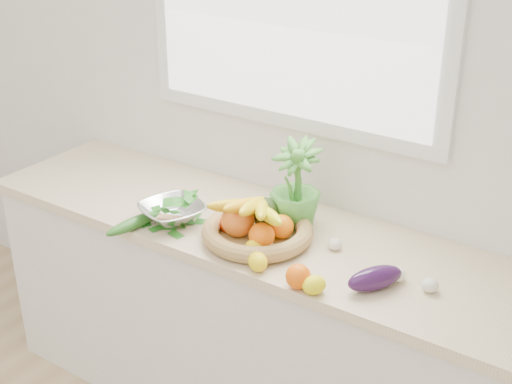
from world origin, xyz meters
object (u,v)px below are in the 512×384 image
Objects in this scene: cucumber at (134,223)px; colander_with_spinach at (172,208)px; apple at (229,224)px; eggplant at (375,278)px; fruit_basket at (257,226)px; potted_herb at (295,185)px.

colander_with_spinach is at bearing 52.85° from cucumber.
colander_with_spinach is (-0.22, -0.06, 0.02)m from apple.
eggplant is 0.40× the size of fruit_basket.
eggplant is (0.61, -0.04, 0.00)m from apple.
fruit_basket is at bearing 12.22° from colander_with_spinach.
eggplant is 0.77× the size of cucumber.
fruit_basket is at bearing -109.25° from potted_herb.
colander_with_spinach is at bearing -148.58° from potted_herb.
colander_with_spinach is (0.09, 0.12, 0.04)m from cucumber.
apple is 0.38× the size of eggplant.
fruit_basket is at bearing 24.00° from cucumber.
apple reaches higher than cucumber.
apple is 0.61m from eggplant.
potted_herb reaches higher than apple.
fruit_basket is (0.11, 0.02, 0.02)m from apple.
potted_herb is at bearing 31.42° from colander_with_spinach.
potted_herb reaches higher than fruit_basket.
potted_herb is at bearing 70.75° from fruit_basket.
apple is 0.22× the size of potted_herb.
eggplant is at bearing -6.41° from fruit_basket.
fruit_basket is (0.42, 0.19, 0.03)m from cucumber.
eggplant is 0.66× the size of colander_with_spinach.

